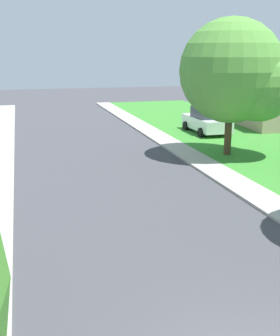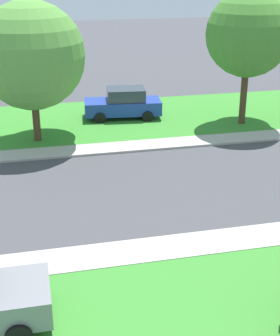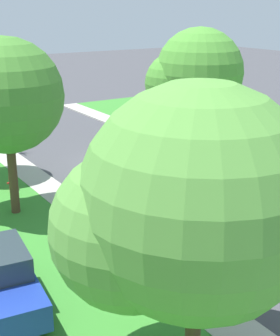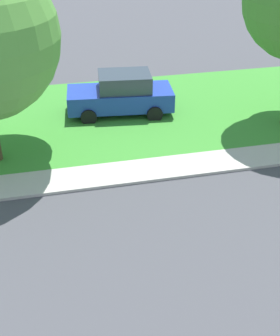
# 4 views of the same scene
# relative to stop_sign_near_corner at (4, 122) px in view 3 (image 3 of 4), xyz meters

# --- Properties ---
(ground_plane) EXTENTS (120.00, 120.00, 0.00)m
(ground_plane) POSITION_rel_stop_sign_near_corner_xyz_m (-4.48, 4.66, -1.89)
(ground_plane) COLOR #424247
(sidewalk_east) EXTENTS (1.40, 56.00, 0.10)m
(sidewalk_east) POSITION_rel_stop_sign_near_corner_xyz_m (0.22, 16.66, -1.84)
(sidewalk_east) COLOR #ADA89E
(sidewalk_east) RESTS_ON ground
(stop_sign_near_corner) EXTENTS (0.92, 0.92, 2.77)m
(stop_sign_near_corner) POSITION_rel_stop_sign_near_corner_xyz_m (0.00, 0.00, 0.00)
(stop_sign_near_corner) COLOR #9E9EA3
(stop_sign_near_corner) RESTS_ON ground
(stop_sign_far_corner) EXTENTS (0.91, 0.91, 2.77)m
(stop_sign_far_corner) POSITION_rel_stop_sign_near_corner_xyz_m (-9.08, 9.28, 0.00)
(stop_sign_far_corner) COLOR #9E9EA3
(stop_sign_far_corner) RESTS_ON ground
(tree_sidewalk_near) EXTENTS (5.51, 5.12, 6.85)m
(tree_sidewalk_near) POSITION_rel_stop_sign_near_corner_xyz_m (2.38, 19.53, 2.23)
(tree_sidewalk_near) COLOR #4C3823
(tree_sidewalk_near) RESTS_ON ground
(tree_across_right) EXTENTS (5.81, 5.41, 6.97)m
(tree_across_right) POSITION_rel_stop_sign_near_corner_xyz_m (-11.00, 3.18, 2.20)
(tree_across_right) COLOR #4C3823
(tree_across_right) RESTS_ON ground
(fire_hydrant) EXTENTS (0.38, 0.22, 0.83)m
(fire_hydrant) POSITION_rel_stop_sign_near_corner_xyz_m (1.76, 6.08, -1.45)
(fire_hydrant) COLOR red
(fire_hydrant) RESTS_ON ground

